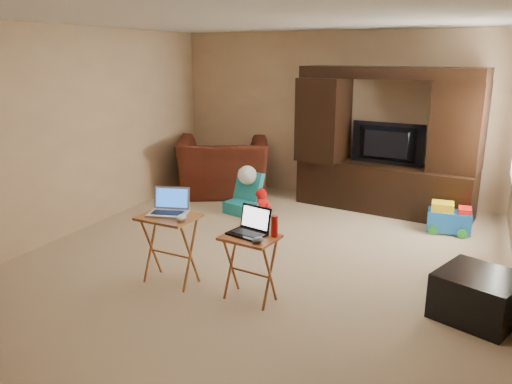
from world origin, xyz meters
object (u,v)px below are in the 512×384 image
at_px(tray_table_left, 170,249).
at_px(plush_toy, 261,200).
at_px(water_bottle, 274,226).
at_px(mouse_right, 258,240).
at_px(recliner, 223,167).
at_px(child_rocker, 243,193).
at_px(television, 385,144).
at_px(mouse_left, 181,218).
at_px(ottoman, 478,296).
at_px(tray_table_right, 250,268).
at_px(laptop_left, 167,202).
at_px(push_toy, 449,218).
at_px(entertainment_center, 386,141).
at_px(laptop_right, 247,222).

bearing_deg(tray_table_left, plush_toy, 95.67).
relative_size(plush_toy, water_bottle, 1.88).
bearing_deg(tray_table_left, mouse_right, -4.23).
relative_size(recliner, water_bottle, 7.25).
xyz_separation_m(child_rocker, tray_table_left, (0.31, -2.29, 0.05)).
relative_size(television, tray_table_left, 1.49).
xyz_separation_m(tray_table_left, mouse_left, (0.19, -0.07, 0.37)).
height_order(ottoman, tray_table_right, tray_table_right).
relative_size(tray_table_left, laptop_left, 1.91).
distance_m(recliner, mouse_right, 3.77).
distance_m(laptop_left, mouse_right, 1.04).
bearing_deg(mouse_right, push_toy, 62.97).
distance_m(entertainment_center, laptop_right, 3.29).
distance_m(laptop_left, mouse_left, 0.26).
xyz_separation_m(laptop_left, laptop_right, (0.85, -0.02, -0.07)).
height_order(ottoman, water_bottle, water_bottle).
bearing_deg(entertainment_center, laptop_left, -106.90).
xyz_separation_m(entertainment_center, tray_table_left, (-1.44, -3.23, -0.66)).
xyz_separation_m(ottoman, laptop_right, (-1.93, -0.48, 0.53)).
bearing_deg(entertainment_center, mouse_left, -102.97).
bearing_deg(plush_toy, ottoman, -34.15).
distance_m(plush_toy, tray_table_left, 2.42).
xyz_separation_m(recliner, laptop_left, (1.00, -3.02, 0.36)).
relative_size(mouse_right, water_bottle, 0.66).
height_order(tray_table_right, mouse_left, mouse_left).
relative_size(recliner, ottoman, 2.21).
bearing_deg(recliner, plush_toy, 119.15).
height_order(entertainment_center, mouse_left, entertainment_center).
distance_m(tray_table_right, mouse_right, 0.38).
distance_m(tray_table_left, mouse_left, 0.42).
height_order(television, mouse_left, television).
bearing_deg(child_rocker, push_toy, 23.05).
height_order(child_rocker, plush_toy, child_rocker).
bearing_deg(mouse_right, laptop_left, 170.95).
bearing_deg(mouse_left, plush_toy, 96.58).
relative_size(mouse_left, mouse_right, 1.11).
distance_m(tray_table_right, mouse_left, 0.78).
height_order(tray_table_right, water_bottle, water_bottle).
relative_size(entertainment_center, tray_table_left, 3.58).
bearing_deg(recliner, entertainment_center, 157.69).
relative_size(entertainment_center, child_rocker, 4.23).
relative_size(laptop_left, water_bottle, 1.89).
xyz_separation_m(mouse_right, water_bottle, (0.07, 0.20, 0.07)).
bearing_deg(television, tray_table_left, 72.37).
height_order(recliner, laptop_right, recliner).
bearing_deg(child_rocker, tray_table_left, -65.94).
xyz_separation_m(plush_toy, ottoman, (2.84, -1.93, 0.02)).
bearing_deg(tray_table_right, television, 87.30).
bearing_deg(laptop_left, laptop_right, -16.34).
bearing_deg(ottoman, laptop_right, -166.12).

